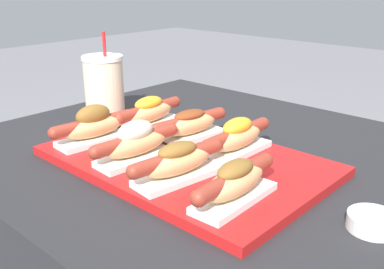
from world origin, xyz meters
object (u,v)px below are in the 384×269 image
hot_dog_1 (136,143)px  hot_dog_6 (237,137)px  serving_tray (185,160)px  hot_dog_4 (149,112)px  sauce_bowl (373,221)px  hot_dog_5 (190,125)px  drink_cup (104,88)px  hot_dog_2 (178,162)px  hot_dog_0 (94,126)px  hot_dog_3 (235,182)px

hot_dog_1 → hot_dog_6: size_ratio=1.00×
serving_tray → hot_dog_4: (-0.19, 0.08, 0.04)m
sauce_bowl → hot_dog_5: bearing=171.7°
serving_tray → drink_cup: 0.37m
drink_cup → hot_dog_2: bearing=-21.2°
hot_dog_0 → drink_cup: (-0.16, 0.15, 0.03)m
hot_dog_1 → hot_dog_5: 0.16m
hot_dog_2 → hot_dog_6: 0.17m
serving_tray → hot_dog_2: bearing=-53.6°
hot_dog_0 → hot_dog_4: bearing=86.2°
hot_dog_2 → hot_dog_5: size_ratio=1.00×
sauce_bowl → hot_dog_3: bearing=-152.0°
serving_tray → hot_dog_2: size_ratio=2.66×
hot_dog_0 → hot_dog_6: 0.30m
hot_dog_2 → serving_tray: bearing=126.4°
hot_dog_3 → sauce_bowl: size_ratio=2.69×
hot_dog_0 → hot_dog_2: 0.26m
serving_tray → hot_dog_1: hot_dog_1 is taller
sauce_bowl → drink_cup: (-0.72, 0.06, 0.07)m
hot_dog_5 → serving_tray: bearing=-52.4°
hot_dog_6 → sauce_bowl: 0.31m
hot_dog_1 → hot_dog_5: hot_dog_1 is taller
hot_dog_2 → hot_dog_6: size_ratio=0.99×
hot_dog_2 → hot_dog_6: bearing=89.2°
serving_tray → drink_cup: bearing=167.8°
hot_dog_1 → hot_dog_0: bearing=177.6°
hot_dog_5 → drink_cup: (-0.29, -0.00, 0.03)m
hot_dog_1 → hot_dog_6: 0.20m
hot_dog_3 → hot_dog_6: bearing=126.2°
serving_tray → hot_dog_3: hot_dog_3 is taller
hot_dog_1 → hot_dog_2: size_ratio=1.00×
hot_dog_3 → drink_cup: (-0.54, 0.16, 0.03)m
hot_dog_3 → sauce_bowl: 0.21m
hot_dog_6 → sauce_bowl: bearing=-12.1°
hot_dog_3 → hot_dog_4: (-0.37, 0.16, 0.00)m
serving_tray → sauce_bowl: size_ratio=7.13×
sauce_bowl → serving_tray: bearing=-177.5°
hot_dog_0 → hot_dog_3: 0.38m
hot_dog_4 → drink_cup: (-0.17, 0.00, 0.03)m
hot_dog_3 → drink_cup: bearing=163.6°
hot_dog_2 → hot_dog_3: (0.12, 0.00, -0.00)m
serving_tray → hot_dog_2: 0.11m
hot_dog_4 → hot_dog_6: (0.25, 0.00, 0.00)m
hot_dog_1 → sauce_bowl: size_ratio=2.69×
drink_cup → hot_dog_1: bearing=-27.3°
hot_dog_1 → hot_dog_6: hot_dog_1 is taller
hot_dog_4 → drink_cup: bearing=179.7°
serving_tray → hot_dog_1: size_ratio=2.65×
hot_dog_3 → hot_dog_5: size_ratio=1.01×
serving_tray → hot_dog_4: 0.21m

